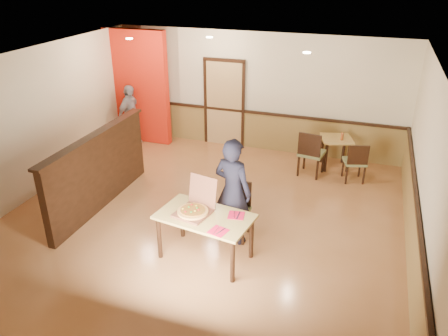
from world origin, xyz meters
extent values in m
plane|color=#B57846|center=(0.00, 0.00, 0.00)|extent=(7.00, 7.00, 0.00)
plane|color=black|center=(0.00, 0.00, 2.80)|extent=(7.00, 7.00, 0.00)
plane|color=beige|center=(0.00, 3.50, 1.40)|extent=(7.00, 0.00, 7.00)
plane|color=beige|center=(-3.50, 0.00, 1.40)|extent=(0.00, 7.00, 7.00)
plane|color=beige|center=(3.50, 0.00, 1.40)|extent=(0.00, 7.00, 7.00)
cube|color=olive|center=(0.00, 3.47, 0.45)|extent=(7.00, 0.04, 0.90)
cube|color=black|center=(0.00, 3.45, 0.92)|extent=(7.00, 0.06, 0.06)
cube|color=olive|center=(3.47, 0.00, 0.45)|extent=(0.04, 7.00, 0.90)
cube|color=black|center=(3.45, 0.00, 0.92)|extent=(0.06, 7.00, 0.06)
cube|color=tan|center=(-0.80, 3.46, 1.05)|extent=(0.90, 0.06, 2.10)
cube|color=black|center=(-2.00, -0.20, 0.70)|extent=(0.14, 3.00, 1.40)
cube|color=black|center=(-2.00, -0.20, 1.42)|extent=(0.20, 3.10, 0.05)
cube|color=red|center=(-2.90, 3.00, 1.40)|extent=(1.60, 0.20, 2.78)
cylinder|color=#FFECB2|center=(-2.30, 1.80, 2.78)|extent=(0.14, 0.14, 0.02)
cylinder|color=#FFECB2|center=(-0.80, 2.50, 2.78)|extent=(0.14, 0.14, 0.02)
cylinder|color=#FFECB2|center=(1.40, 1.50, 2.78)|extent=(0.14, 0.14, 0.02)
cube|color=tan|center=(0.45, -1.09, 0.74)|extent=(1.53, 1.02, 0.04)
cylinder|color=black|center=(-0.23, -1.32, 0.36)|extent=(0.07, 0.07, 0.72)
cylinder|color=black|center=(-0.13, -0.67, 0.36)|extent=(0.07, 0.07, 0.72)
cylinder|color=black|center=(1.03, -1.50, 0.36)|extent=(0.07, 0.07, 0.72)
cylinder|color=black|center=(1.12, -0.85, 0.36)|extent=(0.07, 0.07, 0.72)
cube|color=olive|center=(0.70, -0.39, 0.47)|extent=(0.49, 0.49, 0.06)
cube|color=black|center=(0.69, -0.18, 0.73)|extent=(0.45, 0.06, 0.45)
cylinder|color=black|center=(0.52, -0.59, 0.20)|extent=(0.05, 0.05, 0.41)
cylinder|color=black|center=(0.50, -0.20, 0.20)|extent=(0.05, 0.05, 0.41)
cylinder|color=black|center=(0.90, -0.58, 0.20)|extent=(0.05, 0.05, 0.41)
cylinder|color=black|center=(0.89, -0.19, 0.20)|extent=(0.05, 0.05, 0.41)
cube|color=olive|center=(1.54, 2.41, 0.50)|extent=(0.57, 0.57, 0.07)
cube|color=black|center=(1.51, 2.19, 0.78)|extent=(0.48, 0.12, 0.48)
cylinder|color=black|center=(1.78, 2.59, 0.22)|extent=(0.05, 0.05, 0.44)
cylinder|color=black|center=(1.72, 2.18, 0.22)|extent=(0.05, 0.05, 0.44)
cylinder|color=black|center=(1.37, 2.65, 0.22)|extent=(0.05, 0.05, 0.44)
cylinder|color=black|center=(1.31, 2.24, 0.22)|extent=(0.05, 0.05, 0.44)
cube|color=olive|center=(2.44, 2.41, 0.43)|extent=(0.54, 0.54, 0.06)
cube|color=black|center=(2.50, 2.22, 0.67)|extent=(0.41, 0.16, 0.41)
cylinder|color=black|center=(2.56, 2.64, 0.19)|extent=(0.04, 0.04, 0.38)
cylinder|color=black|center=(2.67, 2.29, 0.19)|extent=(0.04, 0.04, 0.38)
cylinder|color=black|center=(2.22, 2.53, 0.19)|extent=(0.04, 0.04, 0.38)
cylinder|color=black|center=(2.32, 2.19, 0.19)|extent=(0.04, 0.04, 0.38)
cube|color=tan|center=(1.99, 2.96, 0.68)|extent=(0.81, 0.81, 0.04)
cylinder|color=black|center=(1.83, 2.66, 0.33)|extent=(0.07, 0.07, 0.66)
cylinder|color=black|center=(1.69, 3.13, 0.33)|extent=(0.07, 0.07, 0.66)
cylinder|color=black|center=(2.30, 2.80, 0.33)|extent=(0.07, 0.07, 0.66)
cylinder|color=black|center=(2.16, 3.27, 0.33)|extent=(0.07, 0.07, 0.66)
imported|color=black|center=(0.69, -0.47, 0.90)|extent=(0.75, 0.59, 1.81)
imported|color=#9B9AA3|center=(-3.00, 2.69, 0.76)|extent=(0.49, 0.94, 1.52)
cube|color=brown|center=(0.26, -1.11, 0.78)|extent=(0.57, 0.57, 0.04)
cube|color=brown|center=(0.32, -0.83, 1.04)|extent=(0.49, 0.19, 0.48)
cylinder|color=#F2B258|center=(0.26, -1.11, 0.82)|extent=(0.56, 0.56, 0.03)
cube|color=red|center=(0.78, -1.42, 0.77)|extent=(0.30, 0.30, 0.01)
cylinder|color=white|center=(0.75, -1.42, 0.77)|extent=(0.06, 0.20, 0.01)
cube|color=white|center=(0.81, -1.42, 0.77)|extent=(0.07, 0.22, 0.00)
cube|color=red|center=(0.90, -0.93, 0.77)|extent=(0.28, 0.28, 0.01)
cylinder|color=white|center=(0.87, -0.93, 0.77)|extent=(0.04, 0.21, 0.01)
cube|color=white|center=(0.93, -0.93, 0.77)|extent=(0.05, 0.22, 0.00)
cylinder|color=brown|center=(2.11, 2.88, 0.78)|extent=(0.06, 0.06, 0.16)
camera|label=1|loc=(2.55, -6.30, 4.26)|focal=35.00mm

